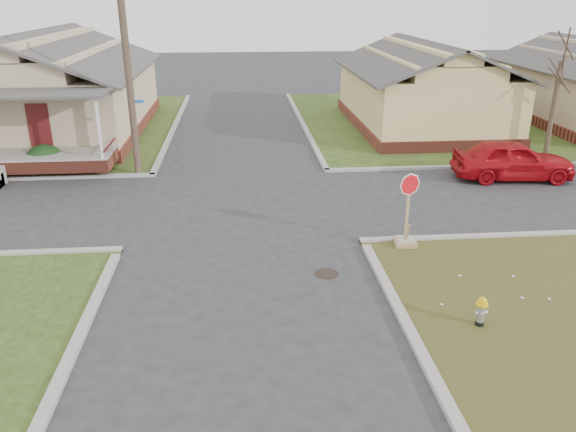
{
  "coord_description": "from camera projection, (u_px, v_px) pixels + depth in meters",
  "views": [
    {
      "loc": [
        0.01,
        -13.69,
        6.99
      ],
      "look_at": [
        1.3,
        1.0,
        1.1
      ],
      "focal_mm": 35.0,
      "sensor_mm": 36.0,
      "label": 1
    }
  ],
  "objects": [
    {
      "name": "fire_hydrant",
      "position": [
        481.0,
        310.0,
        12.45
      ],
      "size": [
        0.26,
        0.26,
        0.71
      ],
      "rotation": [
        0.0,
        0.0,
        0.08
      ],
      "color": "black",
      "rests_on": "ground"
    },
    {
      "name": "ground",
      "position": [
        244.0,
        269.0,
        15.25
      ],
      "size": [
        120.0,
        120.0,
        0.0
      ],
      "primitive_type": "plane",
      "color": "#2A2B2D",
      "rests_on": "ground"
    },
    {
      "name": "hedge_right",
      "position": [
        45.0,
        158.0,
        23.22
      ],
      "size": [
        1.46,
        1.2,
        1.12
      ],
      "primitive_type": "ellipsoid",
      "color": "#123313",
      "rests_on": "verge_far_left"
    },
    {
      "name": "utility_pole",
      "position": [
        127.0,
        58.0,
        21.42
      ],
      "size": [
        1.8,
        0.28,
        9.0
      ],
      "color": "#483429",
      "rests_on": "ground"
    },
    {
      "name": "tree_mid_right",
      "position": [
        553.0,
        109.0,
        25.03
      ],
      "size": [
        0.22,
        0.22,
        4.2
      ],
      "primitive_type": "cylinder",
      "color": "#483429",
      "rests_on": "verge_far_right"
    },
    {
      "name": "side_house_yellow",
      "position": [
        422.0,
        87.0,
        30.52
      ],
      "size": [
        7.6,
        11.6,
        4.7
      ],
      "color": "brown",
      "rests_on": "ground"
    },
    {
      "name": "manhole",
      "position": [
        327.0,
        274.0,
        14.96
      ],
      "size": [
        0.64,
        0.64,
        0.01
      ],
      "primitive_type": "cylinder",
      "color": "black",
      "rests_on": "ground"
    },
    {
      "name": "stop_sign",
      "position": [
        406.0,
        230.0,
        16.42
      ],
      "size": [
        0.63,
        0.61,
        2.21
      ],
      "rotation": [
        0.0,
        0.0,
        -0.07
      ],
      "color": "#A18257",
      "rests_on": "ground"
    },
    {
      "name": "verge_far_left",
      "position": [
        2.0,
        129.0,
        30.84
      ],
      "size": [
        19.0,
        19.0,
        0.05
      ],
      "primitive_type": "cube",
      "color": "#283F16",
      "rests_on": "ground"
    },
    {
      "name": "red_sedan",
      "position": [
        513.0,
        160.0,
        22.31
      ],
      "size": [
        4.81,
        2.29,
        1.59
      ],
      "primitive_type": "imported",
      "rotation": [
        0.0,
        0.0,
        1.48
      ],
      "color": "#AD0C13",
      "rests_on": "ground"
    },
    {
      "name": "curbs",
      "position": [
        242.0,
        204.0,
        19.88
      ],
      "size": [
        80.0,
        40.0,
        0.12
      ],
      "primitive_type": null,
      "color": "#9D988E",
      "rests_on": "ground"
    },
    {
      "name": "corner_house",
      "position": [
        44.0,
        90.0,
        29.03
      ],
      "size": [
        10.1,
        15.5,
        5.3
      ],
      "color": "brown",
      "rests_on": "ground"
    }
  ]
}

